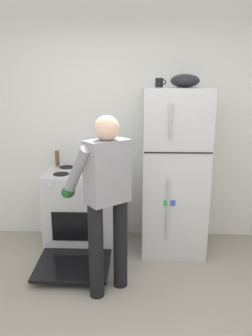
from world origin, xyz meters
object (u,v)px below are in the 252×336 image
object	(u,v)px
pepper_mill	(57,158)
mixing_bowl	(185,81)
refrigerator	(174,172)
coffee_mug	(159,83)
red_pot	(94,166)
stove_range	(82,210)
person_cook	(106,191)

from	to	relation	value
pepper_mill	mixing_bowl	xyz separation A→B (m)	(1.40, -0.20, 0.87)
refrigerator	coffee_mug	xyz separation A→B (m)	(-0.18, 0.05, 0.94)
red_pot	stove_range	bearing A→B (deg)	168.63
stove_range	mixing_bowl	world-z (taller)	mixing_bowl
red_pot	coffee_mug	size ratio (longest dim) A/B	2.97
stove_range	refrigerator	bearing A→B (deg)	0.98
coffee_mug	mixing_bowl	xyz separation A→B (m)	(0.26, -0.05, 0.02)
refrigerator	red_pot	bearing A→B (deg)	-176.71
refrigerator	pepper_mill	world-z (taller)	refrigerator
person_cook	pepper_mill	xyz separation A→B (m)	(-0.66, 1.04, 0.04)
refrigerator	coffee_mug	distance (m)	0.96
person_cook	mixing_bowl	world-z (taller)	mixing_bowl
pepper_mill	red_pot	bearing A→B (deg)	-28.52
refrigerator	stove_range	bearing A→B (deg)	-179.02
refrigerator	mixing_bowl	world-z (taller)	mixing_bowl
pepper_mill	mixing_bowl	world-z (taller)	mixing_bowl
red_pot	pepper_mill	size ratio (longest dim) A/B	1.90
person_cook	coffee_mug	world-z (taller)	coffee_mug
stove_range	red_pot	bearing A→B (deg)	-11.37
mixing_bowl	red_pot	bearing A→B (deg)	-176.97
refrigerator	red_pot	size ratio (longest dim) A/B	5.39
stove_range	coffee_mug	distance (m)	1.64
red_pot	coffee_mug	xyz separation A→B (m)	(0.69, 0.10, 0.88)
person_cook	red_pot	bearing A→B (deg)	104.18
refrigerator	person_cook	xyz separation A→B (m)	(-0.67, -0.84, 0.05)
person_cook	pepper_mill	world-z (taller)	person_cook
stove_range	person_cook	distance (m)	1.03
mixing_bowl	coffee_mug	bearing A→B (deg)	169.01
red_pot	refrigerator	bearing A→B (deg)	3.29
red_pot	coffee_mug	distance (m)	1.12
stove_range	coffee_mug	world-z (taller)	coffee_mug
stove_range	coffee_mug	bearing A→B (deg)	4.58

